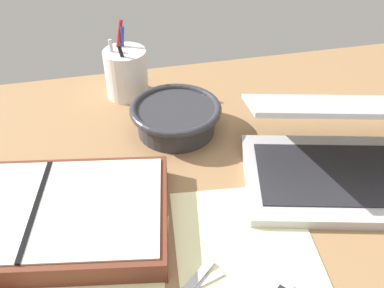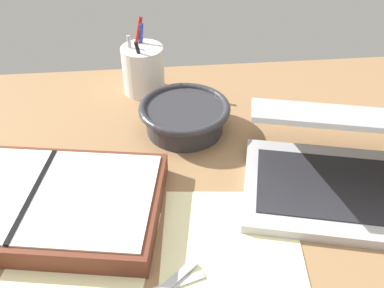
% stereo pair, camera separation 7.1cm
% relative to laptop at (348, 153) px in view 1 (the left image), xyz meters
% --- Properties ---
extents(desk_top, '(1.40, 1.00, 0.02)m').
position_rel_laptop_xyz_m(desk_top, '(-0.30, -0.04, -0.06)').
color(desk_top, '#936D47').
rests_on(desk_top, ground).
extents(laptop, '(0.40, 0.35, 0.16)m').
position_rel_laptop_xyz_m(laptop, '(0.00, 0.00, 0.00)').
color(laptop, '#B7B7BC').
rests_on(laptop, desk_top).
extents(bowl, '(0.18, 0.18, 0.06)m').
position_rel_laptop_xyz_m(bowl, '(-0.26, 0.19, -0.01)').
color(bowl, '#2D2D33').
rests_on(bowl, desk_top).
extents(pen_cup, '(0.09, 0.09, 0.16)m').
position_rel_laptop_xyz_m(pen_cup, '(-0.34, 0.35, 0.01)').
color(pen_cup, white).
rests_on(pen_cup, desk_top).
extents(planner, '(0.42, 0.29, 0.04)m').
position_rel_laptop_xyz_m(planner, '(-0.51, -0.01, -0.03)').
color(planner, brown).
rests_on(planner, desk_top).
extents(paper_sheet_front, '(0.24, 0.32, 0.00)m').
position_rel_laptop_xyz_m(paper_sheet_front, '(-0.22, -0.14, -0.05)').
color(paper_sheet_front, '#F4EFB2').
rests_on(paper_sheet_front, desk_top).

